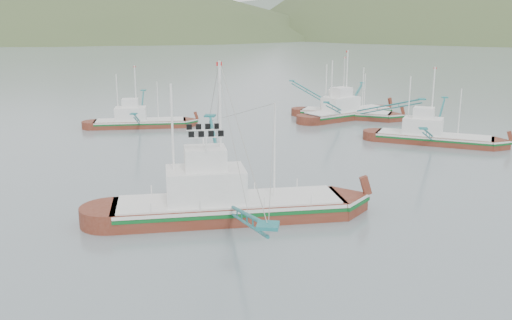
# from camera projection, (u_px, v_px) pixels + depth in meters

# --- Properties ---
(ground) EXTENTS (1200.00, 1200.00, 0.00)m
(ground) POSITION_uv_depth(u_px,v_px,m) (246.00, 222.00, 41.99)
(ground) COLOR slate
(ground) RESTS_ON ground
(main_boat) EXTENTS (17.76, 30.36, 12.59)m
(main_boat) POSITION_uv_depth(u_px,v_px,m) (227.00, 187.00, 42.23)
(main_boat) COLOR #5B2113
(main_boat) RESTS_ON ground
(bg_boat_right) EXTENTS (13.80, 23.66, 9.78)m
(bg_boat_right) POSITION_uv_depth(u_px,v_px,m) (433.00, 128.00, 67.49)
(bg_boat_right) COLOR #5B2113
(bg_boat_right) RESTS_ON ground
(bg_boat_left) EXTENTS (12.74, 21.86, 9.02)m
(bg_boat_left) POSITION_uv_depth(u_px,v_px,m) (139.00, 115.00, 77.60)
(bg_boat_left) COLOR #5B2113
(bg_boat_left) RESTS_ON ground
(bg_boat_far) EXTENTS (21.64, 22.64, 10.79)m
(bg_boat_far) POSITION_uv_depth(u_px,v_px,m) (348.00, 103.00, 84.22)
(bg_boat_far) COLOR #5B2113
(bg_boat_far) RESTS_ON ground
(bg_boat_extra) EXTENTS (13.80, 23.76, 9.78)m
(bg_boat_extra) POSITION_uv_depth(u_px,v_px,m) (345.00, 106.00, 84.82)
(bg_boat_extra) COLOR #5B2113
(bg_boat_extra) RESTS_ON ground
(headland_left) EXTENTS (448.00, 308.00, 210.00)m
(headland_left) POSITION_uv_depth(u_px,v_px,m) (69.00, 38.00, 409.98)
(headland_left) COLOR #3C4D28
(headland_left) RESTS_ON ground
(ridge_distant) EXTENTS (960.00, 400.00, 240.00)m
(ridge_distant) POSITION_uv_depth(u_px,v_px,m) (353.00, 32.00, 577.36)
(ridge_distant) COLOR slate
(ridge_distant) RESTS_ON ground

